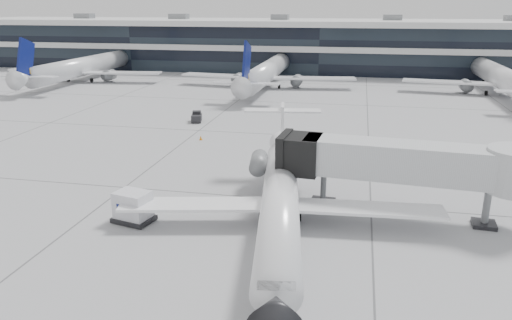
# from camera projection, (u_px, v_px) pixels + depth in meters

# --- Properties ---
(ground) EXTENTS (220.00, 220.00, 0.00)m
(ground) POSITION_uv_depth(u_px,v_px,m) (242.00, 196.00, 39.46)
(ground) COLOR gray
(ground) RESTS_ON ground
(terminal) EXTENTS (170.00, 22.00, 10.00)m
(terminal) POSITION_uv_depth(u_px,v_px,m) (323.00, 48.00, 114.62)
(terminal) COLOR black
(terminal) RESTS_ON ground
(bg_jet_left) EXTENTS (32.00, 40.00, 9.60)m
(bg_jet_left) POSITION_uv_depth(u_px,v_px,m) (85.00, 81.00, 99.55)
(bg_jet_left) COLOR white
(bg_jet_left) RESTS_ON ground
(bg_jet_center) EXTENTS (32.00, 40.00, 9.60)m
(bg_jet_center) POSITION_uv_depth(u_px,v_px,m) (268.00, 86.00, 92.42)
(bg_jet_center) COLOR white
(bg_jet_center) RESTS_ON ground
(bg_jet_right) EXTENTS (32.00, 40.00, 9.60)m
(bg_jet_right) POSITION_uv_depth(u_px,v_px,m) (499.00, 94.00, 84.71)
(bg_jet_right) COLOR white
(bg_jet_right) RESTS_ON ground
(regional_jet) EXTENTS (21.94, 27.38, 6.33)m
(regional_jet) POSITION_uv_depth(u_px,v_px,m) (280.00, 198.00, 33.40)
(regional_jet) COLOR white
(regional_jet) RESTS_ON ground
(jet_bridge) EXTENTS (17.50, 4.85, 5.61)m
(jet_bridge) POSITION_uv_depth(u_px,v_px,m) (416.00, 163.00, 34.28)
(jet_bridge) COLOR silver
(jet_bridge) RESTS_ON ground
(cargo_uld) EXTENTS (3.02, 2.52, 2.16)m
(cargo_uld) POSITION_uv_depth(u_px,v_px,m) (133.00, 207.00, 34.57)
(cargo_uld) COLOR black
(cargo_uld) RESTS_ON ground
(traffic_cone) EXTENTS (0.40, 0.40, 0.52)m
(traffic_cone) POSITION_uv_depth(u_px,v_px,m) (201.00, 138.00, 55.82)
(traffic_cone) COLOR orange
(traffic_cone) RESTS_ON ground
(far_tug) EXTENTS (1.69, 2.33, 1.34)m
(far_tug) POSITION_uv_depth(u_px,v_px,m) (197.00, 117.00, 64.43)
(far_tug) COLOR black
(far_tug) RESTS_ON ground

